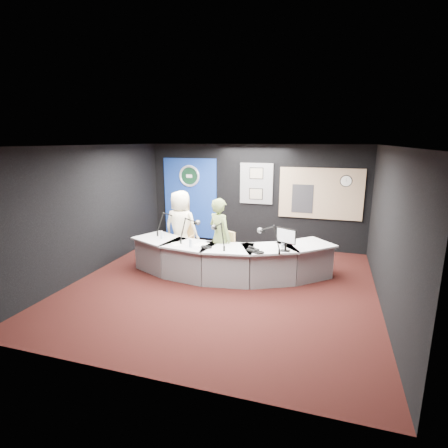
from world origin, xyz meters
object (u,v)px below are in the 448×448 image
(broadcast_desk, at_px, (227,259))
(person_woman, at_px, (220,237))
(person_man, at_px, (181,227))
(armchair_left, at_px, (181,241))
(armchair_right, at_px, (220,254))

(broadcast_desk, relative_size, person_woman, 2.64)
(person_man, bearing_deg, broadcast_desk, 162.27)
(broadcast_desk, bearing_deg, armchair_left, 157.75)
(armchair_left, bearing_deg, person_woman, -24.26)
(person_man, bearing_deg, armchair_left, -0.00)
(armchair_right, relative_size, person_woman, 0.54)
(armchair_right, distance_m, person_woman, 0.39)
(armchair_left, xyz_separation_m, person_woman, (1.13, -0.49, 0.33))
(armchair_right, bearing_deg, person_woman, 29.81)
(armchair_left, relative_size, armchair_right, 1.15)
(armchair_left, height_order, armchair_right, armchair_left)
(armchair_left, xyz_separation_m, armchair_right, (1.13, -0.49, -0.07))
(broadcast_desk, xyz_separation_m, armchair_left, (-1.32, 0.54, 0.15))
(armchair_left, relative_size, person_man, 0.60)
(broadcast_desk, bearing_deg, person_man, 157.75)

